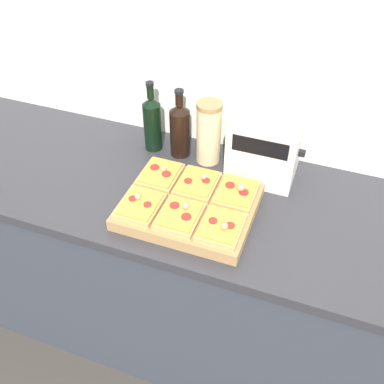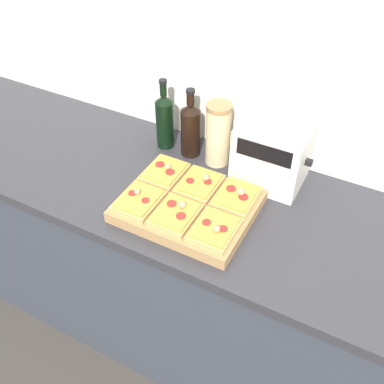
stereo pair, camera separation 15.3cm
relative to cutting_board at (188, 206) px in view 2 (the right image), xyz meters
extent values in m
plane|color=#3D3833|center=(-0.07, -0.23, -0.94)|extent=(12.00, 12.00, 0.00)
cube|color=silver|center=(-0.07, 0.45, 0.31)|extent=(6.00, 0.06, 2.50)
cube|color=#333842|center=(-0.07, 0.09, -0.50)|extent=(2.60, 0.64, 0.88)
cube|color=#2D2D33|center=(-0.07, 0.09, -0.04)|extent=(2.63, 0.67, 0.04)
cube|color=#A37A4C|center=(0.00, 0.00, 0.00)|extent=(0.44, 0.36, 0.04)
cube|color=tan|center=(-0.14, 0.09, 0.03)|extent=(0.13, 0.16, 0.02)
cube|color=orange|center=(-0.14, 0.09, 0.05)|extent=(0.12, 0.14, 0.01)
cylinder|color=maroon|center=(-0.17, 0.10, 0.05)|extent=(0.03, 0.03, 0.00)
cylinder|color=maroon|center=(-0.11, 0.08, 0.05)|extent=(0.03, 0.03, 0.00)
sphere|color=tan|center=(-0.13, 0.09, 0.06)|extent=(0.02, 0.02, 0.02)
cube|color=tan|center=(0.00, 0.09, 0.03)|extent=(0.13, 0.16, 0.02)
cube|color=orange|center=(0.00, 0.09, 0.05)|extent=(0.12, 0.14, 0.01)
cylinder|color=maroon|center=(-0.03, 0.07, 0.05)|extent=(0.03, 0.03, 0.00)
cylinder|color=maroon|center=(0.03, 0.09, 0.05)|extent=(0.03, 0.03, 0.00)
sphere|color=tan|center=(0.02, 0.10, 0.06)|extent=(0.02, 0.02, 0.02)
cube|color=tan|center=(0.14, 0.09, 0.03)|extent=(0.13, 0.16, 0.02)
cube|color=orange|center=(0.14, 0.09, 0.05)|extent=(0.12, 0.14, 0.01)
cylinder|color=maroon|center=(0.11, 0.10, 0.05)|extent=(0.03, 0.03, 0.00)
cylinder|color=maroon|center=(0.17, 0.08, 0.05)|extent=(0.03, 0.03, 0.00)
sphere|color=tan|center=(0.16, 0.09, 0.06)|extent=(0.03, 0.03, 0.03)
cube|color=tan|center=(-0.14, -0.09, 0.03)|extent=(0.13, 0.16, 0.02)
cube|color=orange|center=(-0.14, -0.09, 0.05)|extent=(0.12, 0.14, 0.01)
cylinder|color=maroon|center=(-0.17, -0.08, 0.05)|extent=(0.03, 0.03, 0.00)
cylinder|color=maroon|center=(-0.11, -0.09, 0.05)|extent=(0.03, 0.03, 0.00)
sphere|color=tan|center=(-0.15, -0.07, 0.06)|extent=(0.02, 0.02, 0.02)
cube|color=tan|center=(0.00, -0.09, 0.03)|extent=(0.13, 0.16, 0.02)
cube|color=orange|center=(0.00, -0.09, 0.05)|extent=(0.12, 0.14, 0.01)
cylinder|color=maroon|center=(-0.03, -0.06, 0.05)|extent=(0.03, 0.03, 0.00)
cylinder|color=maroon|center=(0.03, -0.10, 0.05)|extent=(0.03, 0.03, 0.00)
sphere|color=tan|center=(0.01, -0.06, 0.06)|extent=(0.02, 0.02, 0.02)
cube|color=tan|center=(0.14, -0.09, 0.03)|extent=(0.13, 0.16, 0.02)
cube|color=orange|center=(0.14, -0.09, 0.05)|extent=(0.12, 0.14, 0.01)
cylinder|color=maroon|center=(0.11, -0.08, 0.05)|extent=(0.03, 0.03, 0.00)
cylinder|color=maroon|center=(0.17, -0.09, 0.05)|extent=(0.03, 0.03, 0.00)
sphere|color=tan|center=(0.16, -0.10, 0.06)|extent=(0.02, 0.02, 0.02)
cylinder|color=black|center=(-0.27, 0.30, 0.08)|extent=(0.07, 0.07, 0.20)
cone|color=black|center=(-0.27, 0.30, 0.19)|extent=(0.07, 0.07, 0.03)
cylinder|color=black|center=(-0.27, 0.30, 0.23)|extent=(0.03, 0.03, 0.05)
cylinder|color=black|center=(-0.27, 0.30, 0.27)|extent=(0.03, 0.03, 0.01)
cylinder|color=black|center=(-0.15, 0.30, 0.07)|extent=(0.08, 0.08, 0.19)
cone|color=black|center=(-0.15, 0.30, 0.19)|extent=(0.08, 0.08, 0.03)
cylinder|color=black|center=(-0.15, 0.30, 0.23)|extent=(0.03, 0.03, 0.05)
cylinder|color=black|center=(-0.15, 0.30, 0.26)|extent=(0.03, 0.03, 0.01)
cylinder|color=beige|center=(-0.03, 0.30, 0.10)|extent=(0.09, 0.09, 0.24)
cylinder|color=#937047|center=(-0.03, 0.30, 0.22)|extent=(0.10, 0.10, 0.02)
cube|color=beige|center=(0.19, 0.29, 0.09)|extent=(0.24, 0.20, 0.23)
cube|color=black|center=(0.19, 0.19, 0.17)|extent=(0.20, 0.01, 0.07)
cube|color=black|center=(0.32, 0.29, 0.11)|extent=(0.02, 0.02, 0.02)
camera|label=1|loc=(0.40, -1.04, 1.07)|focal=42.00mm
camera|label=2|loc=(0.54, -0.98, 1.07)|focal=42.00mm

